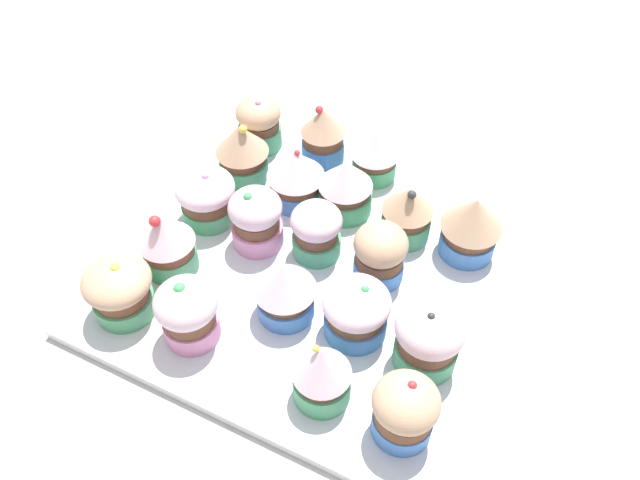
{
  "coord_description": "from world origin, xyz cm",
  "views": [
    {
      "loc": [
        39.67,
        19.41,
        54.1
      ],
      "look_at": [
        0.0,
        0.0,
        4.2
      ],
      "focal_mm": 35.72,
      "sensor_mm": 36.0,
      "label": 1
    }
  ],
  "objects_px": {
    "cupcake_4": "(120,289)",
    "cupcake_14": "(380,253)",
    "cupcake_1": "(242,150)",
    "cupcake_9": "(378,153)",
    "cupcake_16": "(322,373)",
    "cupcake_8": "(188,311)",
    "cupcake_18": "(429,337)",
    "cupcake_0": "(259,123)",
    "cupcake_15": "(356,310)",
    "cupcake_3": "(167,242)",
    "cupcake_10": "(345,187)",
    "cupcake_5": "(323,135)",
    "cupcake_6": "(296,175)",
    "cupcake_12": "(285,288)",
    "cupcake_17": "(471,225)",
    "cupcake_7": "(256,218)",
    "baking_tray": "(320,262)",
    "cupcake_2": "(208,193)",
    "cupcake_11": "(316,230)",
    "cupcake_13": "(407,212)",
    "cupcake_19": "(405,410)"
  },
  "relations": [
    {
      "from": "cupcake_3",
      "to": "cupcake_4",
      "type": "xyz_separation_m",
      "value": [
        0.07,
        -0.01,
        -0.01
      ]
    },
    {
      "from": "cupcake_7",
      "to": "cupcake_5",
      "type": "bearing_deg",
      "value": 178.36
    },
    {
      "from": "cupcake_5",
      "to": "cupcake_9",
      "type": "bearing_deg",
      "value": 90.76
    },
    {
      "from": "cupcake_2",
      "to": "cupcake_11",
      "type": "xyz_separation_m",
      "value": [
        -0.0,
        0.13,
        0.0
      ]
    },
    {
      "from": "baking_tray",
      "to": "cupcake_17",
      "type": "distance_m",
      "value": 0.17
    },
    {
      "from": "cupcake_8",
      "to": "cupcake_18",
      "type": "height_order",
      "value": "cupcake_18"
    },
    {
      "from": "cupcake_6",
      "to": "cupcake_12",
      "type": "relative_size",
      "value": 1.01
    },
    {
      "from": "cupcake_5",
      "to": "cupcake_19",
      "type": "xyz_separation_m",
      "value": [
        0.29,
        0.22,
        -0.0
      ]
    },
    {
      "from": "cupcake_12",
      "to": "cupcake_17",
      "type": "height_order",
      "value": "cupcake_17"
    },
    {
      "from": "cupcake_4",
      "to": "cupcake_18",
      "type": "bearing_deg",
      "value": 104.89
    },
    {
      "from": "cupcake_6",
      "to": "cupcake_12",
      "type": "height_order",
      "value": "same"
    },
    {
      "from": "cupcake_14",
      "to": "cupcake_1",
      "type": "bearing_deg",
      "value": -109.41
    },
    {
      "from": "cupcake_0",
      "to": "cupcake_19",
      "type": "height_order",
      "value": "cupcake_19"
    },
    {
      "from": "cupcake_14",
      "to": "cupcake_17",
      "type": "height_order",
      "value": "cupcake_17"
    },
    {
      "from": "baking_tray",
      "to": "cupcake_8",
      "type": "relative_size",
      "value": 5.35
    },
    {
      "from": "cupcake_4",
      "to": "cupcake_13",
      "type": "bearing_deg",
      "value": 135.57
    },
    {
      "from": "cupcake_13",
      "to": "cupcake_19",
      "type": "distance_m",
      "value": 0.23
    },
    {
      "from": "cupcake_12",
      "to": "cupcake_17",
      "type": "distance_m",
      "value": 0.21
    },
    {
      "from": "cupcake_1",
      "to": "cupcake_17",
      "type": "relative_size",
      "value": 1.01
    },
    {
      "from": "cupcake_3",
      "to": "cupcake_10",
      "type": "xyz_separation_m",
      "value": [
        -0.16,
        0.13,
        -0.0
      ]
    },
    {
      "from": "baking_tray",
      "to": "cupcake_1",
      "type": "relative_size",
      "value": 5.19
    },
    {
      "from": "cupcake_0",
      "to": "cupcake_14",
      "type": "bearing_deg",
      "value": 58.77
    },
    {
      "from": "cupcake_0",
      "to": "cupcake_15",
      "type": "bearing_deg",
      "value": 47.4
    },
    {
      "from": "cupcake_7",
      "to": "cupcake_10",
      "type": "xyz_separation_m",
      "value": [
        -0.09,
        0.07,
        -0.0
      ]
    },
    {
      "from": "cupcake_12",
      "to": "cupcake_6",
      "type": "bearing_deg",
      "value": -156.22
    },
    {
      "from": "cupcake_3",
      "to": "cupcake_6",
      "type": "bearing_deg",
      "value": 154.5
    },
    {
      "from": "cupcake_3",
      "to": "cupcake_6",
      "type": "distance_m",
      "value": 0.17
    },
    {
      "from": "cupcake_3",
      "to": "cupcake_7",
      "type": "height_order",
      "value": "cupcake_3"
    },
    {
      "from": "cupcake_3",
      "to": "cupcake_9",
      "type": "xyz_separation_m",
      "value": [
        -0.23,
        0.14,
        -0.0
      ]
    },
    {
      "from": "cupcake_14",
      "to": "cupcake_18",
      "type": "relative_size",
      "value": 0.89
    },
    {
      "from": "cupcake_9",
      "to": "cupcake_12",
      "type": "bearing_deg",
      "value": -0.74
    },
    {
      "from": "cupcake_9",
      "to": "cupcake_16",
      "type": "height_order",
      "value": "cupcake_16"
    },
    {
      "from": "cupcake_1",
      "to": "cupcake_9",
      "type": "height_order",
      "value": "cupcake_1"
    },
    {
      "from": "cupcake_12",
      "to": "cupcake_13",
      "type": "bearing_deg",
      "value": 155.37
    },
    {
      "from": "baking_tray",
      "to": "cupcake_3",
      "type": "xyz_separation_m",
      "value": [
        0.08,
        -0.14,
        0.05
      ]
    },
    {
      "from": "cupcake_12",
      "to": "cupcake_18",
      "type": "relative_size",
      "value": 0.93
    },
    {
      "from": "cupcake_9",
      "to": "cupcake_18",
      "type": "distance_m",
      "value": 0.26
    },
    {
      "from": "cupcake_8",
      "to": "cupcake_10",
      "type": "height_order",
      "value": "cupcake_8"
    },
    {
      "from": "cupcake_14",
      "to": "cupcake_4",
      "type": "bearing_deg",
      "value": -54.02
    },
    {
      "from": "cupcake_5",
      "to": "cupcake_10",
      "type": "relative_size",
      "value": 1.1
    },
    {
      "from": "cupcake_8",
      "to": "cupcake_10",
      "type": "bearing_deg",
      "value": 164.36
    },
    {
      "from": "cupcake_2",
      "to": "cupcake_15",
      "type": "xyz_separation_m",
      "value": [
        0.07,
        0.21,
        -0.0
      ]
    },
    {
      "from": "cupcake_4",
      "to": "cupcake_14",
      "type": "xyz_separation_m",
      "value": [
        -0.15,
        0.21,
        0.0
      ]
    },
    {
      "from": "cupcake_15",
      "to": "cupcake_4",
      "type": "bearing_deg",
      "value": -69.94
    },
    {
      "from": "cupcake_9",
      "to": "cupcake_18",
      "type": "height_order",
      "value": "cupcake_18"
    },
    {
      "from": "cupcake_0",
      "to": "cupcake_3",
      "type": "relative_size",
      "value": 0.87
    },
    {
      "from": "cupcake_2",
      "to": "cupcake_15",
      "type": "relative_size",
      "value": 1.02
    },
    {
      "from": "cupcake_17",
      "to": "cupcake_7",
      "type": "bearing_deg",
      "value": -67.44
    },
    {
      "from": "cupcake_8",
      "to": "cupcake_7",
      "type": "bearing_deg",
      "value": -178.51
    },
    {
      "from": "cupcake_6",
      "to": "cupcake_19",
      "type": "distance_m",
      "value": 0.3
    }
  ]
}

